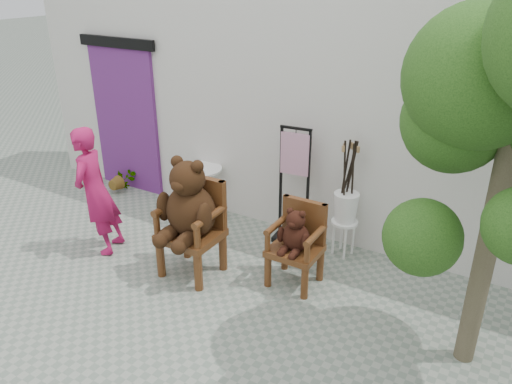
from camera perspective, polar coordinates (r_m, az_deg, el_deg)
ground_plane at (r=4.91m, az=-8.76°, el=-17.24°), size 60.00×60.00×0.00m
back_wall at (r=6.58m, az=7.69°, el=8.86°), size 9.00×1.00×3.00m
doorway at (r=7.90m, az=-14.64°, el=8.41°), size 1.40×0.11×2.33m
chair_big at (r=5.52m, az=-7.56°, el=-2.13°), size 0.69×0.74×1.41m
chair_small at (r=5.44m, az=4.69°, el=-5.22°), size 0.54×0.49×0.94m
person at (r=6.25m, az=-17.87°, el=0.03°), size 0.54×0.66×1.56m
cafe_table at (r=7.01m, az=-6.30°, el=0.74°), size 0.60×0.60×0.70m
display_stand at (r=6.25m, az=4.32°, el=-0.78°), size 0.48×0.39×1.51m
stool_bucket at (r=5.99m, az=10.23°, el=-1.67°), size 0.32×0.32×1.45m
potted_plant at (r=8.08m, az=-15.13°, el=1.38°), size 0.36×0.31×0.39m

